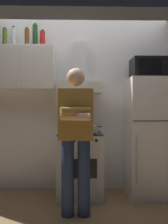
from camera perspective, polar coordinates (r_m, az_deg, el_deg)
ground_plane at (r=3.23m, az=0.00°, el=-20.86°), size 7.00×7.00×0.00m
back_wall_tiled at (r=3.60m, az=-0.23°, el=3.35°), size 4.80×0.10×2.70m
upper_cabinet at (r=3.50m, az=-14.42°, el=9.97°), size 0.90×0.37×0.60m
stove_oven at (r=3.34m, az=-0.98°, el=-12.34°), size 0.60×0.62×0.87m
range_hood at (r=3.39m, az=-1.00°, el=7.68°), size 0.60×0.44×0.75m
refrigerator at (r=3.41m, az=15.26°, el=-5.81°), size 0.60×0.62×1.60m
microwave at (r=3.45m, az=15.24°, el=9.94°), size 0.48×0.37×0.28m
person_standing at (r=2.66m, az=-1.98°, el=-5.52°), size 0.38×0.33×1.64m
cooking_pot at (r=3.14m, az=1.41°, el=-4.10°), size 0.30×0.20×0.10m
bottle_beer_brown at (r=3.56m, az=-13.44°, el=16.86°), size 0.06×0.06×0.27m
bottle_olive_oil at (r=3.63m, az=-18.34°, el=16.47°), size 0.06×0.06×0.26m
bottle_wine_green at (r=3.61m, az=-11.58°, el=17.25°), size 0.07×0.07×0.34m
bottle_vodka_clear at (r=3.67m, az=-16.45°, el=16.64°), size 0.07×0.07×0.30m
bottle_soda_red at (r=3.58m, az=-9.85°, el=16.67°), size 0.07×0.07×0.25m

